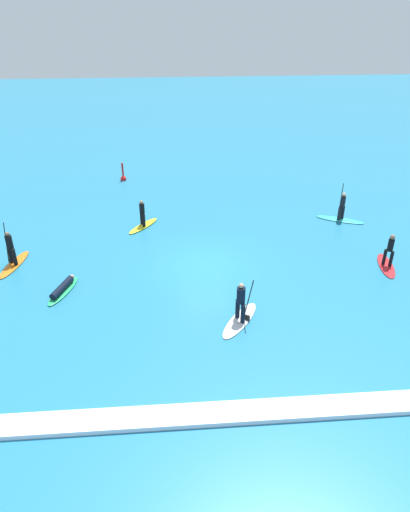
{
  "coord_description": "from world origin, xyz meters",
  "views": [
    {
      "loc": [
        -1.53,
        -19.77,
        11.82
      ],
      "look_at": [
        0.0,
        0.0,
        0.5
      ],
      "focal_mm": 32.32,
      "sensor_mm": 36.0,
      "label": 1
    }
  ],
  "objects_px": {
    "surfer_on_green_board": "(63,289)",
    "marker_buoy": "(123,177)",
    "surfer_on_yellow_board": "(143,220)",
    "surfer_on_teal_board": "(341,214)",
    "surfer_on_red_board": "(388,258)",
    "surfer_on_orange_board": "(12,256)",
    "surfer_on_white_board": "(240,311)"
  },
  "relations": [
    {
      "from": "surfer_on_yellow_board",
      "to": "surfer_on_teal_board",
      "type": "height_order",
      "value": "surfer_on_teal_board"
    },
    {
      "from": "surfer_on_red_board",
      "to": "surfer_on_teal_board",
      "type": "xyz_separation_m",
      "value": [
        -0.52,
        5.42,
        -0.02
      ]
    },
    {
      "from": "surfer_on_yellow_board",
      "to": "marker_buoy",
      "type": "height_order",
      "value": "surfer_on_yellow_board"
    },
    {
      "from": "surfer_on_red_board",
      "to": "surfer_on_teal_board",
      "type": "distance_m",
      "value": 5.45
    },
    {
      "from": "surfer_on_red_board",
      "to": "marker_buoy",
      "type": "distance_m",
      "value": 19.32
    },
    {
      "from": "surfer_on_orange_board",
      "to": "surfer_on_green_board",
      "type": "bearing_deg",
      "value": -120.04
    },
    {
      "from": "surfer_on_yellow_board",
      "to": "surfer_on_red_board",
      "type": "height_order",
      "value": "surfer_on_red_board"
    },
    {
      "from": "surfer_on_green_board",
      "to": "surfer_on_white_board",
      "type": "bearing_deg",
      "value": -90.45
    },
    {
      "from": "surfer_on_yellow_board",
      "to": "surfer_on_red_board",
      "type": "relative_size",
      "value": 0.91
    },
    {
      "from": "surfer_on_red_board",
      "to": "surfer_on_white_board",
      "type": "xyz_separation_m",
      "value": [
        -7.9,
        -3.82,
        0.07
      ]
    },
    {
      "from": "surfer_on_red_board",
      "to": "surfer_on_orange_board",
      "type": "relative_size",
      "value": 0.9
    },
    {
      "from": "surfer_on_white_board",
      "to": "surfer_on_yellow_board",
      "type": "bearing_deg",
      "value": 59.23
    },
    {
      "from": "surfer_on_teal_board",
      "to": "surfer_on_orange_board",
      "type": "distance_m",
      "value": 18.41
    },
    {
      "from": "surfer_on_green_board",
      "to": "surfer_on_orange_board",
      "type": "bearing_deg",
      "value": 67.09
    },
    {
      "from": "surfer_on_yellow_board",
      "to": "surfer_on_green_board",
      "type": "relative_size",
      "value": 0.92
    },
    {
      "from": "surfer_on_orange_board",
      "to": "surfer_on_yellow_board",
      "type": "bearing_deg",
      "value": -46.1
    },
    {
      "from": "surfer_on_teal_board",
      "to": "surfer_on_orange_board",
      "type": "relative_size",
      "value": 1.0
    },
    {
      "from": "surfer_on_red_board",
      "to": "surfer_on_green_board",
      "type": "xyz_separation_m",
      "value": [
        -15.63,
        -1.06,
        -0.29
      ]
    },
    {
      "from": "surfer_on_red_board",
      "to": "surfer_on_white_board",
      "type": "distance_m",
      "value": 8.77
    },
    {
      "from": "surfer_on_yellow_board",
      "to": "marker_buoy",
      "type": "distance_m",
      "value": 8.07
    },
    {
      "from": "surfer_on_red_board",
      "to": "surfer_on_orange_board",
      "type": "height_order",
      "value": "surfer_on_orange_board"
    },
    {
      "from": "surfer_on_yellow_board",
      "to": "surfer_on_teal_board",
      "type": "xyz_separation_m",
      "value": [
        11.73,
        -0.02,
        0.03
      ]
    },
    {
      "from": "surfer_on_orange_board",
      "to": "surfer_on_red_board",
      "type": "bearing_deg",
      "value": -82.72
    },
    {
      "from": "surfer_on_yellow_board",
      "to": "surfer_on_orange_board",
      "type": "distance_m",
      "value": 7.38
    },
    {
      "from": "surfer_on_red_board",
      "to": "surfer_on_orange_board",
      "type": "bearing_deg",
      "value": 96.36
    },
    {
      "from": "surfer_on_orange_board",
      "to": "surfer_on_white_board",
      "type": "relative_size",
      "value": 1.05
    },
    {
      "from": "surfer_on_teal_board",
      "to": "marker_buoy",
      "type": "relative_size",
      "value": 2.02
    },
    {
      "from": "surfer_on_teal_board",
      "to": "marker_buoy",
      "type": "height_order",
      "value": "surfer_on_teal_board"
    },
    {
      "from": "surfer_on_green_board",
      "to": "marker_buoy",
      "type": "xyz_separation_m",
      "value": [
        1.64,
        14.38,
        0.07
      ]
    },
    {
      "from": "surfer_on_yellow_board",
      "to": "surfer_on_teal_board",
      "type": "bearing_deg",
      "value": 126.5
    },
    {
      "from": "surfer_on_orange_board",
      "to": "surfer_on_white_board",
      "type": "bearing_deg",
      "value": -104.77
    },
    {
      "from": "surfer_on_green_board",
      "to": "marker_buoy",
      "type": "relative_size",
      "value": 1.81
    }
  ]
}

